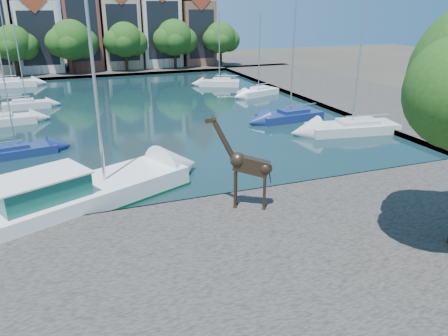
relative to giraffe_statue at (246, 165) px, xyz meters
name	(u,v)px	position (x,y,z in m)	size (l,w,h in m)	color
ground	(230,200)	(-0.11, 2.04, -2.88)	(160.00, 160.00, 0.00)	#38332B
water_basin	(148,110)	(-0.11, 26.04, -2.84)	(38.00, 50.00, 0.08)	black
near_quay	(288,258)	(-0.11, -4.96, -2.63)	(50.00, 14.00, 0.50)	#4C4642
far_quay	(110,68)	(-0.11, 58.04, -2.63)	(60.00, 16.00, 0.50)	#4C4642
right_quay	(346,92)	(24.89, 26.04, -2.63)	(14.00, 52.00, 0.50)	#4C4642
townhouse_west_inner	(38,26)	(-10.61, 58.03, 4.47)	(6.43, 9.18, 15.15)	silver
townhouse_center	(80,18)	(-4.11, 58.03, 5.49)	(5.44, 9.18, 16.93)	brown
townhouse_east_inner	(119,22)	(1.89, 58.03, 4.85)	(5.94, 9.18, 15.79)	tan
townhouse_east_mid	(157,19)	(8.39, 58.03, 5.23)	(6.43, 9.18, 16.65)	beige
townhouse_east_end	(194,25)	(14.89, 58.03, 4.23)	(5.44, 9.18, 14.43)	brown
far_tree_west	(14,44)	(-14.02, 52.54, 2.20)	(6.76, 5.20, 7.36)	#332114
far_tree_mid_west	(72,41)	(-6.01, 52.54, 2.41)	(7.80, 6.00, 8.00)	#332114
far_tree_mid_east	(125,41)	(1.98, 52.54, 2.25)	(7.02, 5.40, 7.52)	#332114
far_tree_east	(175,39)	(9.99, 52.54, 2.36)	(7.54, 5.80, 7.84)	#332114
far_tree_far_east	(221,38)	(17.98, 52.54, 2.20)	(6.76, 5.20, 7.36)	#332114
giraffe_statue	(246,165)	(0.00, 0.00, 0.00)	(3.14, 1.89, 4.84)	#322619
motorsailer	(74,193)	(-8.50, 3.87, -1.86)	(12.84, 8.49, 12.30)	white
sailboat_left_b	(16,149)	(-12.11, 14.69, -2.29)	(5.74, 2.87, 10.92)	navy
sailboat_left_c	(2,119)	(-13.94, 24.86, -2.23)	(6.03, 2.60, 10.57)	silver
sailboat_left_d	(26,103)	(-12.11, 31.27, -2.22)	(4.91, 1.96, 9.87)	silver
sailboat_left_e	(13,82)	(-14.45, 46.04, -2.17)	(6.06, 2.33, 10.85)	white
sailboat_right_a	(352,126)	(14.89, 11.14, -2.17)	(8.13, 3.87, 13.17)	silver
sailboat_right_b	(290,114)	(11.89, 16.83, -2.21)	(6.59, 2.83, 11.30)	navy
sailboat_right_c	(258,91)	(14.11, 28.91, -2.22)	(5.62, 3.43, 9.54)	white
sailboat_right_d	(219,82)	(11.89, 36.68, -2.19)	(5.68, 3.92, 9.65)	silver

